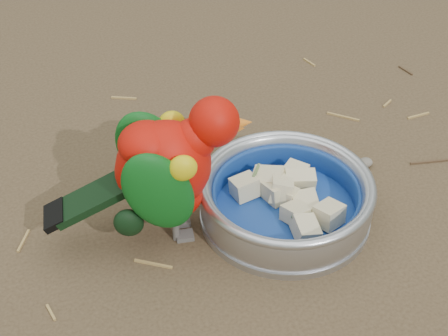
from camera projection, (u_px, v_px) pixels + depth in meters
name	position (u px, v px, depth m)	size (l,w,h in m)	color
ground	(299.00, 236.00, 0.88)	(60.00, 60.00, 0.00)	#4D3C27
food_bowl	(285.00, 212.00, 0.91)	(0.22, 0.22, 0.02)	#B2B2BA
bowl_wall	(286.00, 195.00, 0.89)	(0.22, 0.22, 0.04)	#B2B2BA
fruit_wedges	(286.00, 199.00, 0.89)	(0.13, 0.13, 0.03)	beige
lory_parrot	(168.00, 176.00, 0.83)	(0.11, 0.23, 0.19)	#BA0E05
ground_debris	(266.00, 194.00, 0.94)	(0.90, 0.80, 0.01)	#A78448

